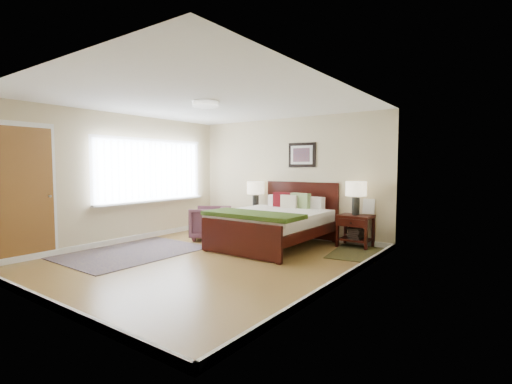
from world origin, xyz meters
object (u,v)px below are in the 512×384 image
(nightstand_left, at_px, (255,215))
(armchair, at_px, (210,223))
(lamp_right, at_px, (356,191))
(nightstand_right, at_px, (355,228))
(rug_persian, at_px, (133,252))
(bed, at_px, (275,218))
(lamp_left, at_px, (256,190))

(nightstand_left, bearing_deg, armchair, -110.95)
(armchair, bearing_deg, lamp_right, 82.01)
(nightstand_left, relative_size, lamp_right, 0.87)
(nightstand_right, relative_size, lamp_right, 0.98)
(lamp_right, relative_size, rug_persian, 0.27)
(armchair, xyz_separation_m, rug_persian, (-0.28, -1.66, -0.33))
(bed, distance_m, nightstand_left, 1.31)
(nightstand_left, height_order, nightstand_right, nightstand_right)
(nightstand_left, distance_m, nightstand_right, 2.27)
(bed, height_order, nightstand_right, bed)
(lamp_right, distance_m, rug_persian, 4.12)
(bed, relative_size, nightstand_left, 4.01)
(bed, bearing_deg, rug_persian, -132.11)
(lamp_right, distance_m, armchair, 2.94)
(bed, xyz_separation_m, nightstand_right, (1.24, 0.81, -0.17))
(bed, xyz_separation_m, rug_persian, (-1.70, -1.88, -0.52))
(bed, distance_m, armchair, 1.45)
(rug_persian, bearing_deg, nightstand_right, 43.20)
(nightstand_left, xyz_separation_m, rug_persian, (-0.67, -2.68, -0.41))
(lamp_right, height_order, armchair, lamp_right)
(bed, bearing_deg, nightstand_left, 142.20)
(bed, bearing_deg, lamp_left, 141.52)
(nightstand_right, bearing_deg, lamp_left, 179.69)
(bed, xyz_separation_m, nightstand_left, (-1.03, 0.80, -0.12))
(bed, height_order, lamp_left, bed)
(lamp_left, bearing_deg, rug_persian, -103.97)
(bed, height_order, lamp_right, lamp_right)
(nightstand_right, distance_m, armchair, 2.85)
(nightstand_right, bearing_deg, armchair, -158.92)
(lamp_left, distance_m, rug_persian, 2.94)
(armchair, bearing_deg, rug_persian, -38.92)
(nightstand_right, bearing_deg, bed, -147.06)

